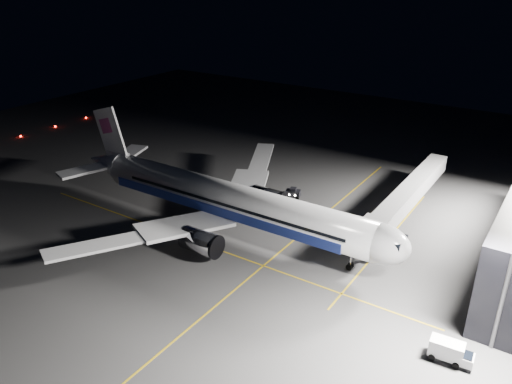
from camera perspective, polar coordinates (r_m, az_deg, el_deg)
The scene contains 11 objects.
ground at distance 80.27m, azimuth -2.85°, elevation -4.36°, with size 200.00×200.00×0.00m, color #4C4C4F.
guide_line_main at distance 75.50m, azimuth 3.33°, elevation -6.37°, with size 0.25×80.00×0.01m, color gold.
guide_line_cross at distance 76.17m, azimuth -5.53°, elevation -6.15°, with size 70.00×0.25×0.01m, color gold.
guide_line_side at distance 79.37m, azimuth 14.58°, elevation -5.55°, with size 0.25×40.00×0.01m, color gold.
airliner at distance 78.52m, azimuth -3.56°, elevation -0.84°, with size 61.48×54.22×16.64m.
jet_bridge at distance 84.29m, azimuth 16.78°, elevation -0.50°, with size 3.60×34.40×6.30m.
service_truck at distance 59.29m, azimuth 21.35°, elevation -16.58°, with size 4.67×2.28×2.32m.
baggage_tug at distance 91.27m, azimuth 4.27°, elevation -0.11°, with size 3.06×2.72×1.87m.
safety_cone_a at distance 84.29m, azimuth 0.06°, elevation -2.59°, with size 0.45×0.45×0.68m, color #FF560A.
safety_cone_b at distance 82.02m, azimuth -0.11°, elevation -3.42°, with size 0.42×0.42×0.63m, color #FF560A.
safety_cone_c at distance 82.07m, azimuth 2.73°, elevation -3.44°, with size 0.40×0.40×0.60m, color #FF560A.
Camera 1 is at (42.19, -56.46, 38.41)m, focal length 35.00 mm.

